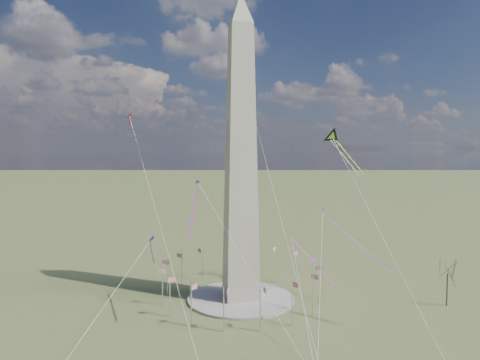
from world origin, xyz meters
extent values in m
plane|color=#455A2D|center=(0.00, 0.00, 0.00)|extent=(2000.00, 2000.00, 0.00)
cylinder|color=#B3ABA4|center=(0.00, 0.00, 0.40)|extent=(36.00, 36.00, 0.80)
pyramid|color=beige|center=(0.00, 0.00, 95.80)|extent=(9.90, 9.90, 10.00)
cylinder|color=white|center=(26.00, 0.00, 6.50)|extent=(0.36, 0.36, 13.00)
cube|color=#D51C43|center=(26.00, 1.30, 11.80)|extent=(2.40, 0.08, 1.50)
cylinder|color=white|center=(24.02, 9.95, 6.50)|extent=(0.36, 0.36, 13.00)
cube|color=#D51C43|center=(23.52, 11.15, 11.80)|extent=(2.25, 0.99, 1.50)
cylinder|color=white|center=(18.38, 18.38, 6.50)|extent=(0.36, 0.36, 13.00)
cube|color=#D51C43|center=(17.47, 19.30, 11.80)|extent=(1.75, 1.75, 1.50)
cylinder|color=white|center=(9.95, 24.02, 6.50)|extent=(0.36, 0.36, 13.00)
cube|color=#D51C43|center=(8.75, 24.52, 11.80)|extent=(0.99, 2.25, 1.50)
cylinder|color=white|center=(0.00, 26.00, 6.50)|extent=(0.36, 0.36, 13.00)
cube|color=#D51C43|center=(-1.30, 26.00, 11.80)|extent=(0.08, 2.40, 1.50)
cylinder|color=white|center=(-9.95, 24.02, 6.50)|extent=(0.36, 0.36, 13.00)
cube|color=#D51C43|center=(-11.15, 23.52, 11.80)|extent=(0.99, 2.25, 1.50)
cylinder|color=white|center=(-18.38, 18.38, 6.50)|extent=(0.36, 0.36, 13.00)
cube|color=#D51C43|center=(-19.30, 17.47, 11.80)|extent=(1.75, 1.75, 1.50)
cylinder|color=white|center=(-24.02, 9.95, 6.50)|extent=(0.36, 0.36, 13.00)
cube|color=#D51C43|center=(-24.52, 8.75, 11.80)|extent=(2.25, 0.99, 1.50)
cylinder|color=white|center=(-26.00, 0.00, 6.50)|extent=(0.36, 0.36, 13.00)
cube|color=#D51C43|center=(-26.00, -1.30, 11.80)|extent=(2.40, 0.08, 1.50)
cylinder|color=white|center=(-24.02, -9.95, 6.50)|extent=(0.36, 0.36, 13.00)
cube|color=#D51C43|center=(-23.52, -11.15, 11.80)|extent=(2.25, 0.99, 1.50)
cylinder|color=white|center=(-18.38, -18.38, 6.50)|extent=(0.36, 0.36, 13.00)
cube|color=#D51C43|center=(-17.47, -19.30, 11.80)|extent=(1.75, 1.75, 1.50)
cylinder|color=white|center=(-9.95, -24.02, 6.50)|extent=(0.36, 0.36, 13.00)
cube|color=#D51C43|center=(-8.75, -24.52, 11.80)|extent=(0.99, 2.25, 1.50)
cylinder|color=white|center=(0.00, -26.00, 6.50)|extent=(0.36, 0.36, 13.00)
cube|color=#D51C43|center=(1.30, -26.00, 11.80)|extent=(0.08, 2.40, 1.50)
cylinder|color=white|center=(9.95, -24.02, 6.50)|extent=(0.36, 0.36, 13.00)
cube|color=#D51C43|center=(11.15, -23.52, 11.80)|extent=(0.99, 2.25, 1.50)
cylinder|color=white|center=(18.38, -18.38, 6.50)|extent=(0.36, 0.36, 13.00)
cube|color=#D51C43|center=(19.30, -17.47, 11.80)|extent=(1.75, 1.75, 1.50)
cylinder|color=white|center=(24.02, -9.95, 6.50)|extent=(0.36, 0.36, 13.00)
cube|color=#D51C43|center=(24.52, -8.75, 11.80)|extent=(2.25, 0.99, 1.50)
cylinder|color=#483D2C|center=(64.16, -19.38, 5.32)|extent=(0.42, 0.42, 10.64)
cube|color=#E2AE0B|center=(37.70, -2.10, 48.08)|extent=(3.25, 16.70, 11.83)
cube|color=#E2AE0B|center=(35.57, -2.46, 48.08)|extent=(3.25, 16.70, 11.83)
cube|color=navy|center=(-29.22, -0.03, 21.97)|extent=(1.86, 3.00, 2.44)
cube|color=#FF2C28|center=(-29.22, -0.03, 17.93)|extent=(1.57, 2.92, 8.45)
cube|color=#FF2C28|center=(29.29, -24.30, 23.71)|extent=(12.20, 19.46, 14.05)
cube|color=#FF2C28|center=(-17.11, -14.53, 33.28)|extent=(5.04, 19.18, 12.25)
cube|color=#FF2C28|center=(25.94, -1.45, 11.21)|extent=(10.39, 20.09, 13.86)
cube|color=red|center=(-37.00, 35.12, 63.73)|extent=(1.67, 1.85, 1.86)
cube|color=red|center=(-37.00, 35.12, 61.69)|extent=(0.43, 1.61, 4.27)
cube|color=silver|center=(16.12, 44.27, 61.68)|extent=(1.48, 2.14, 1.64)
cube|color=silver|center=(16.12, 44.27, 59.89)|extent=(1.11, 1.23, 3.75)
camera|label=1|loc=(-29.24, -137.81, 50.95)|focal=32.00mm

